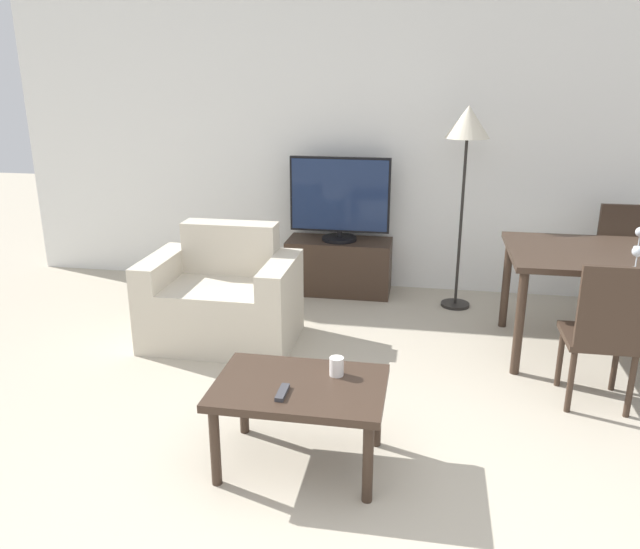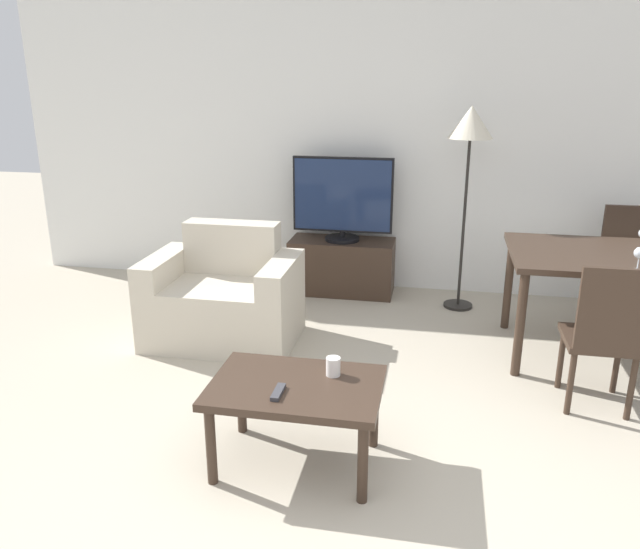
% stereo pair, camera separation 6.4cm
% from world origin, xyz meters
% --- Properties ---
extents(wall_back, '(6.96, 0.06, 2.70)m').
position_xyz_m(wall_back, '(0.00, 3.52, 1.35)').
color(wall_back, white).
rests_on(wall_back, ground_plane).
extents(armchair, '(1.06, 0.73, 0.83)m').
position_xyz_m(armchair, '(-1.12, 2.07, 0.31)').
color(armchair, beige).
rests_on(armchair, ground_plane).
extents(tv_stand, '(0.91, 0.40, 0.48)m').
position_xyz_m(tv_stand, '(-0.44, 3.25, 0.24)').
color(tv_stand, '#38281E').
rests_on(tv_stand, ground_plane).
extents(tv, '(0.87, 0.30, 0.73)m').
position_xyz_m(tv, '(-0.44, 3.25, 0.85)').
color(tv, black).
rests_on(tv, tv_stand).
extents(coffee_table, '(0.83, 0.57, 0.45)m').
position_xyz_m(coffee_table, '(-0.25, 0.65, 0.39)').
color(coffee_table, '#38281E').
rests_on(coffee_table, ground_plane).
extents(dining_table, '(1.44, 0.93, 0.74)m').
position_xyz_m(dining_table, '(1.59, 2.27, 0.67)').
color(dining_table, '#38281E').
rests_on(dining_table, ground_plane).
extents(dining_chair_near, '(0.40, 0.40, 0.90)m').
position_xyz_m(dining_chair_near, '(1.34, 1.50, 0.49)').
color(dining_chair_near, '#38281E').
rests_on(dining_chair_near, ground_plane).
extents(dining_chair_far, '(0.40, 0.40, 0.90)m').
position_xyz_m(dining_chair_far, '(1.84, 3.05, 0.49)').
color(dining_chair_far, '#38281E').
rests_on(dining_chair_far, ground_plane).
extents(floor_lamp, '(0.35, 0.35, 1.65)m').
position_xyz_m(floor_lamp, '(0.58, 3.07, 1.44)').
color(floor_lamp, black).
rests_on(floor_lamp, ground_plane).
extents(remote_primary, '(0.04, 0.15, 0.02)m').
position_xyz_m(remote_primary, '(-0.31, 0.53, 0.46)').
color(remote_primary, '#38383D').
rests_on(remote_primary, coffee_table).
extents(cup_white_near, '(0.07, 0.07, 0.09)m').
position_xyz_m(cup_white_near, '(-0.09, 0.77, 0.50)').
color(cup_white_near, white).
rests_on(cup_white_near, coffee_table).
extents(wine_glass_center, '(0.07, 0.07, 0.15)m').
position_xyz_m(wine_glass_center, '(1.58, 1.90, 0.85)').
color(wine_glass_center, silver).
rests_on(wine_glass_center, dining_table).
extents(wine_glass_right, '(0.07, 0.07, 0.15)m').
position_xyz_m(wine_glass_right, '(1.74, 2.42, 0.85)').
color(wine_glass_right, silver).
rests_on(wine_glass_right, dining_table).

